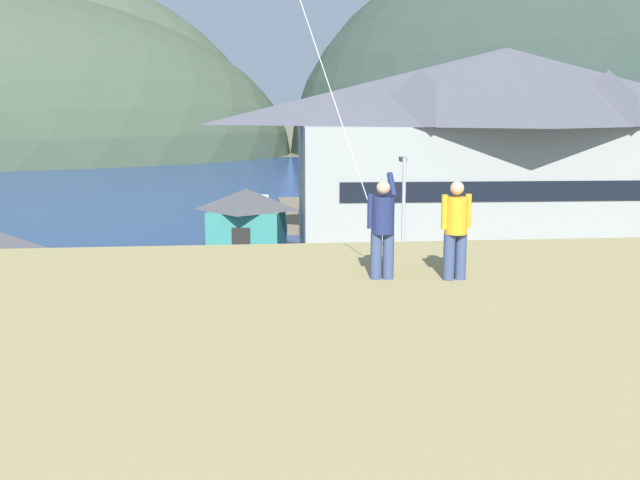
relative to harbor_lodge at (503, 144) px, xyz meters
The scene contains 16 objects.
ground_plane 26.74m from the harbor_lodge, 120.26° to the right, with size 600.00×600.00×0.00m, color #66604C.
parking_lot_pad 22.70m from the harbor_lodge, 126.91° to the right, with size 40.00×20.00×0.10m, color gray.
bay_water 40.34m from the harbor_lodge, 109.16° to the left, with size 360.00×84.00×0.03m, color navy.
harbor_lodge is the anchor object (origin of this frame).
storage_shed_waterside 16.33m from the harbor_lodge, behind, with size 5.29×4.86×3.96m.
wharf_dock 18.98m from the harbor_lodge, 129.30° to the left, with size 3.20×15.49×0.70m.
moored_boat_wharfside 19.63m from the harbor_lodge, 143.15° to the left, with size 2.67×8.05×2.16m.
moored_boat_outer_mooring 14.10m from the harbor_lodge, 127.46° to the left, with size 2.59×7.57×2.16m.
parked_car_front_row_red 17.58m from the harbor_lodge, 99.62° to the right, with size 4.22×2.10×1.82m.
parked_car_front_row_silver 26.23m from the harbor_lodge, 140.02° to the right, with size 4.23×2.11×1.82m.
parked_car_back_row_left 23.17m from the harbor_lodge, 104.49° to the right, with size 4.26×2.17×1.82m.
parked_car_mid_row_center 21.54m from the harbor_lodge, 130.04° to the right, with size 4.34×2.34×1.82m.
parked_car_mid_row_near 32.16m from the harbor_lodge, 133.91° to the right, with size 4.28×2.21×1.82m.
parking_light_pole 14.88m from the harbor_lodge, 126.10° to the right, with size 0.24×0.78×6.57m.
person_kite_flyer 34.26m from the harbor_lodge, 112.61° to the right, with size 0.52×0.65×1.86m.
person_companion 33.96m from the harbor_lodge, 110.53° to the right, with size 0.55×0.40×1.74m.
Camera 1 is at (-2.41, -21.83, 9.11)m, focal length 41.56 mm.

